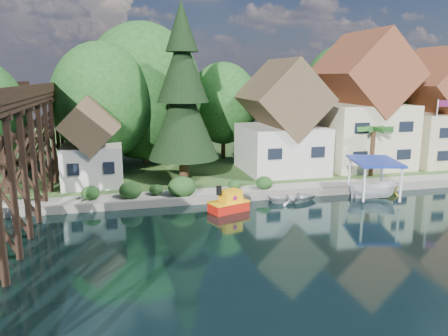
# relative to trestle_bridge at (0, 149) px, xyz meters

# --- Properties ---
(ground) EXTENTS (140.00, 140.00, 0.00)m
(ground) POSITION_rel_trestle_bridge_xyz_m (16.00, -5.17, -5.35)
(ground) COLOR black
(ground) RESTS_ON ground
(bank) EXTENTS (140.00, 52.00, 0.50)m
(bank) POSITION_rel_trestle_bridge_xyz_m (16.00, 28.83, -5.10)
(bank) COLOR #2B4C1E
(bank) RESTS_ON ground
(seawall) EXTENTS (60.00, 0.40, 0.62)m
(seawall) POSITION_rel_trestle_bridge_xyz_m (20.00, 2.83, -5.04)
(seawall) COLOR slate
(seawall) RESTS_ON ground
(promenade) EXTENTS (50.00, 2.60, 0.06)m
(promenade) POSITION_rel_trestle_bridge_xyz_m (22.00, 4.13, -4.82)
(promenade) COLOR gray
(promenade) RESTS_ON bank
(trestle_bridge) EXTENTS (4.12, 44.18, 9.30)m
(trestle_bridge) POSITION_rel_trestle_bridge_xyz_m (0.00, 0.00, 0.00)
(trestle_bridge) COLOR black
(trestle_bridge) RESTS_ON ground
(house_left) EXTENTS (7.64, 8.64, 11.02)m
(house_left) POSITION_rel_trestle_bridge_xyz_m (23.00, 10.83, -0.21)
(house_left) COLOR beige
(house_left) RESTS_ON bank
(house_center) EXTENTS (8.65, 9.18, 13.89)m
(house_center) POSITION_rel_trestle_bridge_xyz_m (32.00, 11.33, 1.07)
(house_center) COLOR beige
(house_center) RESTS_ON bank
(house_right) EXTENTS (8.15, 8.64, 12.45)m
(house_right) POSITION_rel_trestle_bridge_xyz_m (41.00, 10.83, 0.43)
(house_right) COLOR #BBB186
(house_right) RESTS_ON bank
(shed) EXTENTS (5.09, 5.40, 7.85)m
(shed) POSITION_rel_trestle_bridge_xyz_m (5.00, 9.33, -1.52)
(shed) COLOR beige
(shed) RESTS_ON bank
(bg_trees) EXTENTS (49.90, 13.30, 10.57)m
(bg_trees) POSITION_rel_trestle_bridge_xyz_m (17.00, 16.08, 1.94)
(bg_trees) COLOR #382314
(bg_trees) RESTS_ON bank
(shrubs) EXTENTS (15.76, 2.47, 1.70)m
(shrubs) POSITION_rel_trestle_bridge_xyz_m (11.40, 4.09, -4.12)
(shrubs) COLOR #1A3914
(shrubs) RESTS_ON bank
(conifer) EXTENTS (6.41, 6.41, 15.78)m
(conifer) POSITION_rel_trestle_bridge_xyz_m (13.06, 9.60, 2.75)
(conifer) COLOR #382314
(conifer) RESTS_ON bank
(palm_tree) EXTENTS (4.69, 4.69, 5.01)m
(palm_tree) POSITION_rel_trestle_bridge_xyz_m (30.55, 6.55, -0.48)
(palm_tree) COLOR #382314
(palm_tree) RESTS_ON bank
(flagpole) EXTENTS (1.03, 0.52, 7.15)m
(flagpole) POSITION_rel_trestle_bridge_xyz_m (37.62, 6.74, -0.47)
(flagpole) COLOR white
(flagpole) RESTS_ON bank
(tugboat) EXTENTS (3.25, 2.45, 2.09)m
(tugboat) POSITION_rel_trestle_bridge_xyz_m (15.01, 0.47, -4.72)
(tugboat) COLOR red
(tugboat) RESTS_ON ground
(boat_white_a) EXTENTS (4.05, 2.94, 0.82)m
(boat_white_a) POSITION_rel_trestle_bridge_xyz_m (20.73, 1.87, -4.94)
(boat_white_a) COLOR silver
(boat_white_a) RESTS_ON ground
(boat_canopy) EXTENTS (4.58, 5.68, 3.20)m
(boat_canopy) POSITION_rel_trestle_bridge_xyz_m (27.34, 1.08, -3.98)
(boat_canopy) COLOR white
(boat_canopy) RESTS_ON ground
(boat_yellow) EXTENTS (2.68, 2.44, 1.21)m
(boat_yellow) POSITION_rel_trestle_bridge_xyz_m (29.39, 1.92, -4.75)
(boat_yellow) COLOR gold
(boat_yellow) RESTS_ON ground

